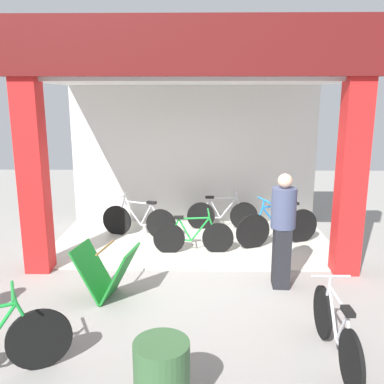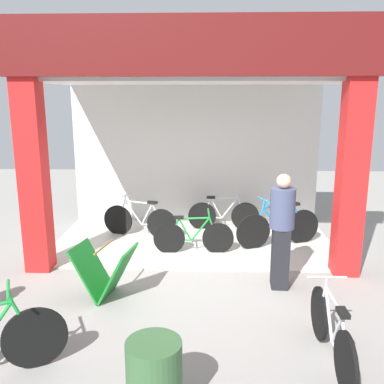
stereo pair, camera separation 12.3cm
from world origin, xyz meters
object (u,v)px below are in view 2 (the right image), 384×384
(bicycle_inside_2, at_px, (193,237))
(bicycle_parked_0, at_px, (331,333))
(bicycle_inside_3, at_px, (223,215))
(pedestrian_2, at_px, (281,229))
(bicycle_inside_0, at_px, (140,220))
(sandwich_board_sign, at_px, (105,272))
(bicycle_inside_1, at_px, (279,227))
(trash_bin, at_px, (154,379))

(bicycle_inside_2, bearing_deg, bicycle_parked_0, -63.34)
(bicycle_inside_2, relative_size, bicycle_inside_3, 0.96)
(pedestrian_2, bearing_deg, bicycle_inside_3, 105.40)
(bicycle_inside_3, bearing_deg, bicycle_inside_0, -162.23)
(sandwich_board_sign, bearing_deg, bicycle_inside_1, 37.77)
(bicycle_inside_1, xyz_separation_m, bicycle_parked_0, (-0.02, -3.53, -0.03))
(bicycle_inside_2, xyz_separation_m, sandwich_board_sign, (-1.18, -1.71, 0.06))
(bicycle_inside_1, xyz_separation_m, bicycle_inside_3, (-0.99, 0.97, -0.04))
(trash_bin, bearing_deg, pedestrian_2, 60.15)
(bicycle_inside_2, relative_size, sandwich_board_sign, 1.57)
(bicycle_inside_0, distance_m, sandwich_board_sign, 2.57)
(bicycle_inside_1, height_order, pedestrian_2, pedestrian_2)
(bicycle_inside_3, bearing_deg, bicycle_inside_2, -112.80)
(bicycle_inside_1, bearing_deg, pedestrian_2, -98.82)
(bicycle_inside_0, relative_size, trash_bin, 2.11)
(pedestrian_2, bearing_deg, bicycle_inside_2, 136.29)
(bicycle_inside_0, relative_size, bicycle_parked_0, 0.98)
(bicycle_inside_1, height_order, bicycle_parked_0, bicycle_inside_1)
(sandwich_board_sign, distance_m, pedestrian_2, 2.59)
(bicycle_inside_0, xyz_separation_m, pedestrian_2, (2.41, -2.12, 0.54))
(sandwich_board_sign, bearing_deg, bicycle_inside_3, 60.40)
(bicycle_inside_3, height_order, bicycle_parked_0, bicycle_parked_0)
(bicycle_inside_0, xyz_separation_m, bicycle_inside_1, (2.67, -0.43, 0.03))
(bicycle_inside_0, height_order, bicycle_inside_2, bicycle_inside_0)
(bicycle_inside_1, relative_size, trash_bin, 2.23)
(bicycle_inside_0, relative_size, sandwich_board_sign, 1.66)
(bicycle_inside_1, distance_m, bicycle_parked_0, 3.53)
(bicycle_inside_1, xyz_separation_m, sandwich_board_sign, (-2.76, -2.14, 0.01))
(bicycle_parked_0, bearing_deg, pedestrian_2, 97.36)
(bicycle_inside_3, height_order, trash_bin, bicycle_inside_3)
(bicycle_inside_2, distance_m, bicycle_parked_0, 3.47)
(bicycle_parked_0, distance_m, sandwich_board_sign, 3.07)
(bicycle_inside_2, bearing_deg, bicycle_inside_3, 67.20)
(bicycle_inside_1, xyz_separation_m, pedestrian_2, (-0.26, -1.69, 0.51))
(trash_bin, bearing_deg, sandwich_board_sign, 113.54)
(trash_bin, bearing_deg, bicycle_inside_1, 67.62)
(pedestrian_2, bearing_deg, bicycle_inside_1, 81.18)
(bicycle_inside_3, distance_m, trash_bin, 5.38)
(bicycle_inside_2, bearing_deg, bicycle_inside_1, 15.08)
(bicycle_inside_0, distance_m, trash_bin, 4.87)
(bicycle_inside_0, xyz_separation_m, bicycle_inside_2, (1.09, -0.86, -0.03))
(trash_bin, bearing_deg, bicycle_parked_0, 25.11)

